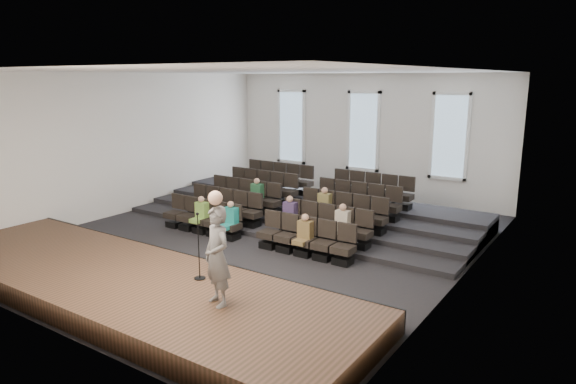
{
  "coord_description": "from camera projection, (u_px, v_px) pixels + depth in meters",
  "views": [
    {
      "loc": [
        9.06,
        -12.06,
        4.81
      ],
      "look_at": [
        0.64,
        0.5,
        1.44
      ],
      "focal_mm": 32.0,
      "sensor_mm": 36.0,
      "label": 1
    }
  ],
  "objects": [
    {
      "name": "ceiling",
      "position": [
        260.0,
        71.0,
        14.65
      ],
      "size": [
        12.0,
        14.0,
        0.02
      ],
      "primitive_type": "cube",
      "color": "white",
      "rests_on": "ground"
    },
    {
      "name": "wall_back",
      "position": [
        364.0,
        136.0,
        20.89
      ],
      "size": [
        12.0,
        0.04,
        5.0
      ],
      "primitive_type": "cube",
      "color": "silver",
      "rests_on": "ground"
    },
    {
      "name": "stage_lip",
      "position": [
        183.0,
        262.0,
        12.99
      ],
      "size": [
        11.8,
        0.06,
        0.52
      ],
      "primitive_type": "cube",
      "color": "black",
      "rests_on": "ground"
    },
    {
      "name": "speaker",
      "position": [
        217.0,
        256.0,
        9.79
      ],
      "size": [
        0.83,
        0.69,
        1.96
      ],
      "primitive_type": "imported",
      "rotation": [
        0.0,
        0.0,
        -0.36
      ],
      "color": "#605D5B",
      "rests_on": "stage"
    },
    {
      "name": "mic_stand",
      "position": [
        199.0,
        259.0,
        11.17
      ],
      "size": [
        0.25,
        0.25,
        1.51
      ],
      "color": "black",
      "rests_on": "stage"
    },
    {
      "name": "ground",
      "position": [
        262.0,
        238.0,
        15.74
      ],
      "size": [
        14.0,
        14.0,
        0.0
      ],
      "primitive_type": "plane",
      "color": "black",
      "rests_on": "ground"
    },
    {
      "name": "stage",
      "position": [
        126.0,
        285.0,
        11.55
      ],
      "size": [
        11.8,
        3.6,
        0.5
      ],
      "primitive_type": "cube",
      "color": "#4B2F20",
      "rests_on": "ground"
    },
    {
      "name": "seating_rows",
      "position": [
        289.0,
        207.0,
        16.84
      ],
      "size": [
        6.8,
        4.7,
        1.67
      ],
      "color": "black",
      "rests_on": "ground"
    },
    {
      "name": "audience",
      "position": [
        277.0,
        212.0,
        15.62
      ],
      "size": [
        4.85,
        2.64,
        1.1
      ],
      "color": "#80B448",
      "rests_on": "seating_rows"
    },
    {
      "name": "wall_right",
      "position": [
        468.0,
        180.0,
        11.93
      ],
      "size": [
        0.04,
        14.0,
        5.0
      ],
      "primitive_type": "cube",
      "color": "silver",
      "rests_on": "ground"
    },
    {
      "name": "windows",
      "position": [
        363.0,
        131.0,
        20.79
      ],
      "size": [
        8.44,
        0.1,
        3.24
      ],
      "color": "white",
      "rests_on": "wall_back"
    },
    {
      "name": "risers",
      "position": [
        315.0,
        210.0,
        18.27
      ],
      "size": [
        11.8,
        4.8,
        0.6
      ],
      "color": "black",
      "rests_on": "ground"
    },
    {
      "name": "wall_left",
      "position": [
        127.0,
        144.0,
        18.47
      ],
      "size": [
        0.04,
        14.0,
        5.0
      ],
      "primitive_type": "cube",
      "color": "silver",
      "rests_on": "ground"
    },
    {
      "name": "wall_front",
      "position": [
        34.0,
        205.0,
        9.51
      ],
      "size": [
        12.0,
        0.04,
        5.0
      ],
      "primitive_type": "cube",
      "color": "silver",
      "rests_on": "ground"
    }
  ]
}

